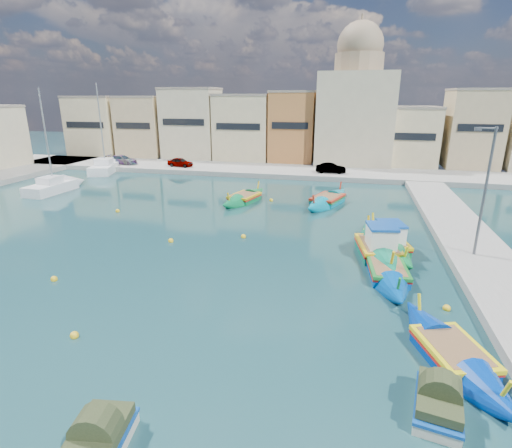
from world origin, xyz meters
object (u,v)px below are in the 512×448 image
(quay_street_lamp, at_px, (484,192))
(luzzu_green, at_px, (244,199))
(luzzu_blue_south, at_px, (387,272))
(tender_near, at_px, (98,443))
(luzzu_turquoise_cabin, at_px, (387,243))
(church_block, at_px, (356,105))
(yacht_midnorth, at_px, (63,185))
(luzzu_blue_cabin, at_px, (378,249))
(luzzu_cyan_south, at_px, (452,355))
(yacht_north, at_px, (109,166))
(luzzu_cyan_mid, at_px, (328,201))
(tender_far, at_px, (438,403))

(quay_street_lamp, height_order, luzzu_green, quay_street_lamp)
(luzzu_blue_south, xyz_separation_m, tender_near, (-8.67, -13.99, 0.15))
(luzzu_green, bearing_deg, tender_near, -83.21)
(luzzu_turquoise_cabin, relative_size, luzzu_blue_south, 1.12)
(church_block, xyz_separation_m, luzzu_turquoise_cabin, (2.57, -32.90, -8.05))
(quay_street_lamp, height_order, yacht_midnorth, yacht_midnorth)
(luzzu_green, distance_m, yacht_midnorth, 20.40)
(church_block, height_order, luzzu_turquoise_cabin, church_block)
(church_block, relative_size, quay_street_lamp, 2.39)
(luzzu_blue_cabin, height_order, luzzu_green, luzzu_blue_cabin)
(church_block, distance_m, luzzu_turquoise_cabin, 33.96)
(luzzu_blue_cabin, bearing_deg, luzzu_cyan_south, -77.90)
(yacht_north, bearing_deg, luzzu_cyan_mid, -20.64)
(quay_street_lamp, height_order, luzzu_blue_south, quay_street_lamp)
(tender_near, height_order, yacht_midnorth, yacht_midnorth)
(luzzu_cyan_south, bearing_deg, yacht_midnorth, 147.32)
(church_block, height_order, quay_street_lamp, church_block)
(yacht_north, xyz_separation_m, yacht_midnorth, (1.99, -11.75, -0.03))
(luzzu_green, xyz_separation_m, yacht_north, (-22.38, 12.30, 0.21))
(luzzu_blue_south, bearing_deg, church_block, 93.51)
(luzzu_blue_cabin, bearing_deg, tender_near, -116.01)
(quay_street_lamp, xyz_separation_m, luzzu_blue_south, (-5.15, -3.34, -4.08))
(luzzu_turquoise_cabin, relative_size, tender_far, 3.43)
(luzzu_cyan_mid, relative_size, tender_near, 3.30)
(luzzu_cyan_mid, height_order, tender_near, luzzu_cyan_mid)
(luzzu_blue_south, distance_m, yacht_north, 43.42)
(luzzu_cyan_mid, height_order, yacht_north, yacht_north)
(luzzu_blue_south, xyz_separation_m, yacht_north, (-34.40, 26.49, 0.22))
(luzzu_blue_south, distance_m, tender_near, 16.46)
(luzzu_blue_cabin, bearing_deg, yacht_north, 145.46)
(church_block, relative_size, luzzu_cyan_mid, 2.06)
(quay_street_lamp, bearing_deg, tender_near, -128.57)
(quay_street_lamp, relative_size, luzzu_turquoise_cabin, 0.84)
(church_block, distance_m, luzzu_green, 26.40)
(church_block, distance_m, yacht_north, 34.81)
(yacht_midnorth, bearing_deg, yacht_north, 99.61)
(tender_near, distance_m, tender_far, 10.22)
(luzzu_green, bearing_deg, quay_street_lamp, -32.29)
(luzzu_green, bearing_deg, luzzu_turquoise_cabin, -38.40)
(luzzu_cyan_south, xyz_separation_m, tender_far, (-1.04, -2.94, 0.14))
(luzzu_cyan_south, distance_m, yacht_midnorth, 40.71)
(church_block, distance_m, luzzu_blue_cabin, 35.26)
(luzzu_blue_cabin, relative_size, yacht_midnorth, 0.85)
(luzzu_blue_cabin, bearing_deg, church_block, 93.24)
(luzzu_turquoise_cabin, height_order, yacht_north, yacht_north)
(luzzu_turquoise_cabin, xyz_separation_m, tender_far, (0.54, -14.62, 0.03))
(luzzu_cyan_mid, bearing_deg, quay_street_lamp, -51.43)
(quay_street_lamp, distance_m, tender_far, 14.74)
(luzzu_turquoise_cabin, height_order, tender_near, luzzu_turquoise_cabin)
(tender_near, xyz_separation_m, yacht_midnorth, (-23.74, 28.74, 0.04))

